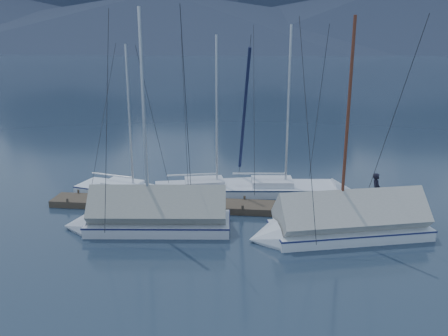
{
  "coord_description": "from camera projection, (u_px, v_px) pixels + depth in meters",
  "views": [
    {
      "loc": [
        2.51,
        -20.51,
        8.67
      ],
      "look_at": [
        0.0,
        2.0,
        2.2
      ],
      "focal_mm": 38.0,
      "sensor_mm": 36.0,
      "label": 1
    }
  ],
  "objects": [
    {
      "name": "ground",
      "position": [
        219.0,
        225.0,
        22.25
      ],
      "size": [
        1000.0,
        1000.0,
        0.0
      ],
      "primitive_type": "plane",
      "color": "#162232",
      "rests_on": "ground"
    },
    {
      "name": "dock",
      "position": [
        224.0,
        207.0,
        24.13
      ],
      "size": [
        18.0,
        1.5,
        0.54
      ],
      "color": "#382D23",
      "rests_on": "ground"
    },
    {
      "name": "mooring_posts",
      "position": [
        214.0,
        203.0,
        24.12
      ],
      "size": [
        15.12,
        1.52,
        0.35
      ],
      "color": "#382D23",
      "rests_on": "ground"
    },
    {
      "name": "sailboat_open_left",
      "position": [
        141.0,
        193.0,
        26.08
      ],
      "size": [
        7.03,
        3.54,
        8.95
      ],
      "color": "white",
      "rests_on": "ground"
    },
    {
      "name": "sailboat_open_mid",
      "position": [
        226.0,
        188.0,
        26.9
      ],
      "size": [
        7.42,
        3.75,
        9.45
      ],
      "color": "silver",
      "rests_on": "ground"
    },
    {
      "name": "sailboat_open_right",
      "position": [
        295.0,
        190.0,
        26.62
      ],
      "size": [
        7.75,
        3.26,
        10.01
      ],
      "color": "silver",
      "rests_on": "ground"
    },
    {
      "name": "sailboat_covered_near",
      "position": [
        336.0,
        225.0,
        20.82
      ],
      "size": [
        8.35,
        4.47,
        10.39
      ],
      "color": "silver",
      "rests_on": "ground"
    },
    {
      "name": "sailboat_covered_far",
      "position": [
        145.0,
        218.0,
        21.61
      ],
      "size": [
        7.81,
        3.32,
        10.68
      ],
      "color": "silver",
      "rests_on": "ground"
    },
    {
      "name": "person",
      "position": [
        376.0,
        190.0,
        23.32
      ],
      "size": [
        0.6,
        0.74,
        1.74
      ],
      "primitive_type": "imported",
      "rotation": [
        0.0,
        0.0,
        1.24
      ],
      "color": "black",
      "rests_on": "dock"
    }
  ]
}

